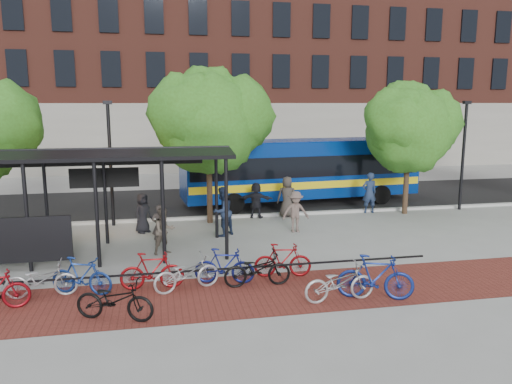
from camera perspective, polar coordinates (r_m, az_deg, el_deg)
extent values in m
plane|color=#9E9E99|center=(18.83, 4.98, -5.40)|extent=(160.00, 160.00, 0.00)
cube|color=black|center=(26.40, 0.13, -0.82)|extent=(160.00, 8.00, 0.01)
cube|color=#B7B7B2|center=(22.56, 2.14, -2.59)|extent=(160.00, 0.25, 0.12)
cube|color=maroon|center=(13.75, 2.75, -11.36)|extent=(24.00, 3.00, 0.01)
cube|color=black|center=(14.34, -3.27, -10.44)|extent=(12.00, 0.05, 0.95)
cube|color=brown|center=(46.23, 8.21, 16.24)|extent=(55.00, 14.00, 20.00)
cube|color=#7A664C|center=(59.26, -23.02, 19.09)|extent=(22.00, 22.00, 30.00)
cylinder|color=black|center=(16.38, -24.70, -2.74)|extent=(0.12, 0.12, 3.30)
cylinder|color=black|center=(18.96, -22.86, -0.95)|extent=(0.12, 0.12, 3.30)
cylinder|color=black|center=(16.02, -17.73, -2.55)|extent=(0.12, 0.12, 3.30)
cylinder|color=black|center=(18.66, -16.84, -0.75)|extent=(0.12, 0.12, 3.30)
cylinder|color=black|center=(15.92, -10.56, -2.32)|extent=(0.12, 0.12, 3.30)
cylinder|color=black|center=(18.56, -10.69, -0.54)|extent=(0.12, 0.12, 3.30)
cylinder|color=black|center=(16.06, -3.40, -2.05)|extent=(0.12, 0.12, 3.30)
cylinder|color=black|center=(18.68, -4.55, -0.32)|extent=(0.12, 0.12, 3.30)
cube|color=black|center=(16.53, -21.28, 3.94)|extent=(10.60, 1.65, 0.29)
cube|color=black|center=(17.90, -20.52, 4.42)|extent=(10.60, 1.65, 0.29)
cube|color=black|center=(18.63, -20.11, 3.41)|extent=(9.00, 0.10, 0.40)
cube|color=black|center=(18.63, -16.93, 1.57)|extent=(2.40, 0.12, 0.70)
cube|color=#FF7200|center=(18.71, -16.91, 1.61)|extent=(2.20, 0.02, 0.55)
sphere|color=#35661B|center=(21.72, -27.18, 7.05)|extent=(3.20, 3.20, 3.20)
cylinder|color=#382619|center=(21.15, -5.32, -0.17)|extent=(0.24, 0.24, 2.52)
sphere|color=#35661B|center=(20.83, -5.46, 7.81)|extent=(4.20, 4.20, 4.20)
sphere|color=#35661B|center=(21.15, -2.66, 8.69)|extent=(3.36, 3.36, 3.36)
sphere|color=#35661B|center=(20.44, -7.76, 8.84)|extent=(3.15, 3.15, 3.15)
sphere|color=#35661B|center=(21.22, -5.33, 10.02)|extent=(2.94, 2.94, 2.94)
cylinder|color=#382619|center=(23.83, 16.74, 0.31)|extent=(0.24, 0.24, 2.27)
sphere|color=#35661B|center=(23.54, 17.08, 6.69)|extent=(3.80, 3.80, 3.80)
sphere|color=#35661B|center=(24.16, 18.89, 7.39)|extent=(3.04, 3.04, 3.04)
sphere|color=#35661B|center=(22.90, 15.79, 7.67)|extent=(2.85, 2.85, 2.85)
sphere|color=#35661B|center=(23.91, 16.93, 8.67)|extent=(2.66, 2.66, 2.66)
cylinder|color=black|center=(21.23, -16.27, 2.89)|extent=(0.14, 0.14, 5.00)
cube|color=black|center=(21.08, -16.62, 9.78)|extent=(0.35, 0.20, 0.15)
cylinder|color=black|center=(25.44, 22.58, 3.66)|extent=(0.14, 0.14, 5.00)
cube|color=black|center=(25.31, 22.97, 9.40)|extent=(0.35, 0.20, 0.15)
cube|color=navy|center=(25.11, 5.21, 2.74)|extent=(12.09, 3.65, 2.73)
cube|color=black|center=(25.08, 5.21, 3.25)|extent=(11.86, 3.66, 0.99)
cube|color=yellow|center=(25.20, 5.18, 1.23)|extent=(11.98, 3.69, 0.35)
cube|color=navy|center=(24.97, 5.26, 5.73)|extent=(11.83, 3.37, 0.18)
cylinder|color=black|center=(22.96, -2.53, -1.31)|extent=(0.97, 0.36, 0.95)
cylinder|color=black|center=(25.43, -3.93, -0.19)|extent=(0.97, 0.36, 0.95)
cylinder|color=black|center=(25.84, 14.10, -0.31)|extent=(0.97, 0.36, 0.95)
cylinder|color=black|center=(28.05, 11.44, 0.61)|extent=(0.97, 0.36, 0.95)
imported|color=#A1A1A4|center=(14.40, -23.33, -9.18)|extent=(1.86, 0.72, 0.96)
imported|color=navy|center=(14.19, -19.32, -9.04)|extent=(1.78, 1.07, 1.03)
imported|color=black|center=(12.38, -15.85, -11.78)|extent=(2.02, 1.29, 1.00)
imported|color=maroon|center=(14.07, -11.80, -8.81)|extent=(1.75, 0.53, 1.04)
imported|color=#AEAEB0|center=(13.83, -7.93, -9.16)|extent=(1.98, 1.18, 0.98)
imported|color=navy|center=(14.22, -3.62, -8.43)|extent=(1.77, 0.88, 1.03)
imported|color=black|center=(13.99, 0.15, -8.82)|extent=(1.88, 0.66, 0.98)
imported|color=maroon|center=(14.73, 3.07, -7.79)|extent=(1.74, 0.72, 1.01)
imported|color=#A6A6A8|center=(13.17, 9.52, -10.16)|extent=(1.96, 0.80, 1.00)
imported|color=navy|center=(13.45, 13.48, -9.45)|extent=(2.06, 1.21, 1.19)
imported|color=black|center=(20.03, -12.81, -2.36)|extent=(0.89, 0.90, 1.57)
imported|color=#3F3632|center=(17.90, -10.96, -3.83)|extent=(0.57, 0.38, 1.54)
imported|color=#1E2B47|center=(19.08, -3.86, -2.23)|extent=(1.17, 1.14, 1.91)
imported|color=brown|center=(19.68, 4.54, -2.27)|extent=(1.08, 0.66, 1.63)
imported|color=black|center=(22.03, 0.01, -0.94)|extent=(1.55, 0.93, 1.59)
imported|color=#39322D|center=(22.28, 3.58, -0.53)|extent=(0.96, 0.69, 1.82)
imported|color=#202E4C|center=(23.61, 12.82, -0.08)|extent=(0.71, 0.48, 1.89)
imported|color=brown|center=(17.07, -10.44, -4.40)|extent=(0.97, 0.90, 1.60)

